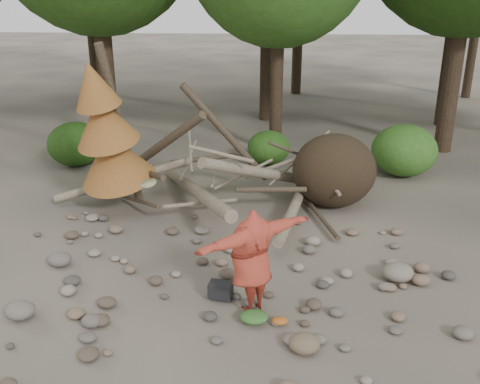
{
  "coord_description": "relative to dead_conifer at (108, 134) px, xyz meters",
  "views": [
    {
      "loc": [
        1.11,
        -9.19,
        5.54
      ],
      "look_at": [
        0.31,
        1.5,
        1.4
      ],
      "focal_mm": 40.0,
      "sensor_mm": 36.0,
      "label": 1
    }
  ],
  "objects": [
    {
      "name": "deadfall_pile",
      "position": [
        5.13,
        0.87,
        -1.16
      ],
      "size": [
        8.55,
        5.24,
        3.3
      ],
      "color": "#332619",
      "rests_on": "ground"
    },
    {
      "name": "bush_left",
      "position": [
        -2.38,
        3.83,
        -1.39
      ],
      "size": [
        1.8,
        1.8,
        1.44
      ],
      "primitive_type": "ellipsoid",
      "color": "#244A13",
      "rests_on": "ground"
    },
    {
      "name": "boulder_mid_right",
      "position": [
        6.68,
        -2.95,
        -1.92
      ],
      "size": [
        0.63,
        0.56,
        0.38
      ],
      "primitive_type": "ellipsoid",
      "color": "gray",
      "rests_on": "ground"
    },
    {
      "name": "boulder_front_right",
      "position": [
        4.73,
        -5.35,
        -1.96
      ],
      "size": [
        0.51,
        0.46,
        0.31
      ],
      "primitive_type": "ellipsoid",
      "color": "brown",
      "rests_on": "ground"
    },
    {
      "name": "bush_right",
      "position": [
        8.12,
        3.63,
        -1.31
      ],
      "size": [
        2.0,
        2.0,
        1.6
      ],
      "primitive_type": "ellipsoid",
      "color": "#3A7022",
      "rests_on": "ground"
    },
    {
      "name": "boulder_mid_left",
      "position": [
        -0.32,
        -2.86,
        -1.96
      ],
      "size": [
        0.49,
        0.44,
        0.29
      ],
      "primitive_type": "ellipsoid",
      "color": "#685E57",
      "rests_on": "ground"
    },
    {
      "name": "frisbee_thrower",
      "position": [
        3.81,
        -4.3,
        -1.05
      ],
      "size": [
        3.02,
        2.06,
        2.44
      ],
      "color": "#A53525",
      "rests_on": "ground"
    },
    {
      "name": "ground",
      "position": [
        3.12,
        -3.37,
        -2.11
      ],
      "size": [
        120.0,
        120.0,
        0.0
      ],
      "primitive_type": "plane",
      "color": "#514C44",
      "rests_on": "ground"
    },
    {
      "name": "boulder_front_left",
      "position": [
        -0.28,
        -4.78,
        -1.95
      ],
      "size": [
        0.52,
        0.47,
        0.31
      ],
      "primitive_type": "ellipsoid",
      "color": "#6F655D",
      "rests_on": "ground"
    },
    {
      "name": "bush_mid",
      "position": [
        3.92,
        4.43,
        -1.55
      ],
      "size": [
        1.4,
        1.4,
        1.12
      ],
      "primitive_type": "ellipsoid",
      "color": "#2F5E1B",
      "rests_on": "ground"
    },
    {
      "name": "dead_conifer",
      "position": [
        0.0,
        0.0,
        0.0
      ],
      "size": [
        2.06,
        2.16,
        4.35
      ],
      "color": "#4C3F30",
      "rests_on": "ground"
    },
    {
      "name": "backpack",
      "position": [
        3.22,
        -3.91,
        -1.97
      ],
      "size": [
        0.47,
        0.35,
        0.29
      ],
      "primitive_type": "cube",
      "rotation": [
        0.0,
        0.0,
        -0.16
      ],
      "color": "black",
      "rests_on": "ground"
    },
    {
      "name": "cloth_orange",
      "position": [
        4.33,
        -4.67,
        -2.06
      ],
      "size": [
        0.28,
        0.23,
        0.1
      ],
      "primitive_type": "ellipsoid",
      "color": "#BA5C1F",
      "rests_on": "ground"
    },
    {
      "name": "cloth_green",
      "position": [
        3.88,
        -4.65,
        -2.02
      ],
      "size": [
        0.5,
        0.41,
        0.19
      ],
      "primitive_type": "ellipsoid",
      "color": "#346628",
      "rests_on": "ground"
    }
  ]
}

